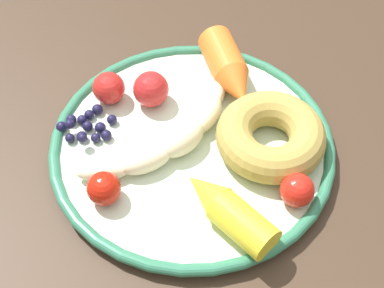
% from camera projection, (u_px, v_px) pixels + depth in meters
% --- Properties ---
extents(dining_table, '(1.15, 0.73, 0.75)m').
position_uv_depth(dining_table, '(181.00, 220.00, 0.65)').
color(dining_table, '#3D2C1E').
rests_on(dining_table, ground_plane).
extents(plate, '(0.30, 0.30, 0.02)m').
position_uv_depth(plate, '(192.00, 146.00, 0.58)').
color(plate, silver).
rests_on(plate, dining_table).
extents(banana, '(0.21, 0.10, 0.03)m').
position_uv_depth(banana, '(175.00, 135.00, 0.57)').
color(banana, '#F7E4B8').
rests_on(banana, plate).
extents(carrot_orange, '(0.06, 0.11, 0.04)m').
position_uv_depth(carrot_orange, '(229.00, 70.00, 0.62)').
color(carrot_orange, orange).
rests_on(carrot_orange, plate).
extents(carrot_yellow, '(0.06, 0.11, 0.03)m').
position_uv_depth(carrot_yellow, '(227.00, 210.00, 0.51)').
color(carrot_yellow, yellow).
rests_on(carrot_yellow, plate).
extents(donut, '(0.12, 0.12, 0.04)m').
position_uv_depth(donut, '(271.00, 136.00, 0.56)').
color(donut, '#AC9345').
rests_on(donut, plate).
extents(blueberry_pile, '(0.06, 0.05, 0.02)m').
position_uv_depth(blueberry_pile, '(87.00, 126.00, 0.59)').
color(blueberry_pile, '#191638').
rests_on(blueberry_pile, plate).
extents(tomato_near, '(0.03, 0.03, 0.03)m').
position_uv_depth(tomato_near, '(106.00, 192.00, 0.52)').
color(tomato_near, red).
rests_on(tomato_near, plate).
extents(tomato_mid, '(0.03, 0.03, 0.03)m').
position_uv_depth(tomato_mid, '(297.00, 190.00, 0.52)').
color(tomato_mid, red).
rests_on(tomato_mid, plate).
extents(tomato_far, '(0.04, 0.04, 0.04)m').
position_uv_depth(tomato_far, '(109.00, 88.00, 0.60)').
color(tomato_far, red).
rests_on(tomato_far, plate).
extents(tomato_extra, '(0.04, 0.04, 0.04)m').
position_uv_depth(tomato_extra, '(151.00, 89.00, 0.60)').
color(tomato_extra, red).
rests_on(tomato_extra, plate).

